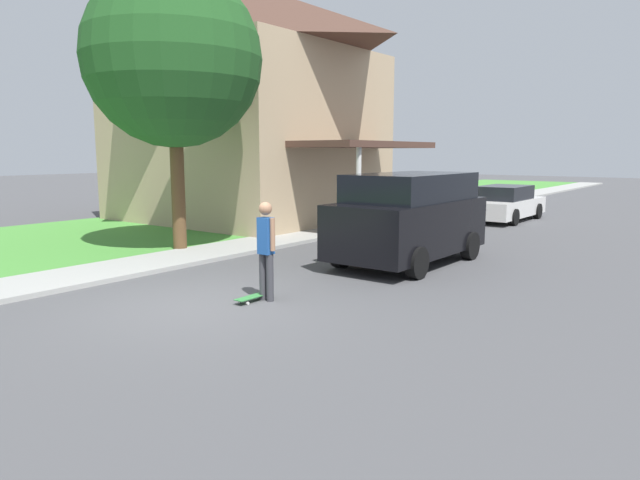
% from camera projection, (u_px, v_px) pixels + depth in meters
% --- Properties ---
extents(ground_plane, '(120.00, 120.00, 0.00)m').
position_uv_depth(ground_plane, '(195.00, 305.00, 9.90)').
color(ground_plane, '#49494C').
extents(lawn, '(10.00, 80.00, 0.08)m').
position_uv_depth(lawn, '(177.00, 229.00, 19.41)').
color(lawn, '#478E38').
rests_on(lawn, ground_plane).
extents(sidewalk, '(1.80, 80.00, 0.10)m').
position_uv_depth(sidewalk, '(273.00, 241.00, 16.76)').
color(sidewalk, '#9E9E99').
rests_on(sidewalk, ground_plane).
extents(house, '(11.36, 8.46, 8.81)m').
position_uv_depth(house, '(247.00, 99.00, 21.85)').
color(house, tan).
rests_on(house, lawn).
extents(lawn_tree_near, '(4.54, 4.54, 7.19)m').
position_uv_depth(lawn_tree_near, '(173.00, 59.00, 14.50)').
color(lawn_tree_near, brown).
rests_on(lawn_tree_near, lawn).
extents(suv_parked, '(2.18, 4.47, 2.14)m').
position_uv_depth(suv_parked, '(409.00, 217.00, 13.49)').
color(suv_parked, black).
rests_on(suv_parked, ground_plane).
extents(car_down_street, '(1.90, 4.59, 1.36)m').
position_uv_depth(car_down_street, '(505.00, 204.00, 22.11)').
color(car_down_street, silver).
rests_on(car_down_street, ground_plane).
extents(skateboarder, '(0.41, 0.23, 1.77)m').
position_uv_depth(skateboarder, '(266.00, 246.00, 10.08)').
color(skateboarder, '#38383D').
rests_on(skateboarder, ground_plane).
extents(skateboard, '(0.21, 0.83, 0.10)m').
position_uv_depth(skateboard, '(254.00, 297.00, 10.17)').
color(skateboard, '#337F3D').
rests_on(skateboard, ground_plane).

